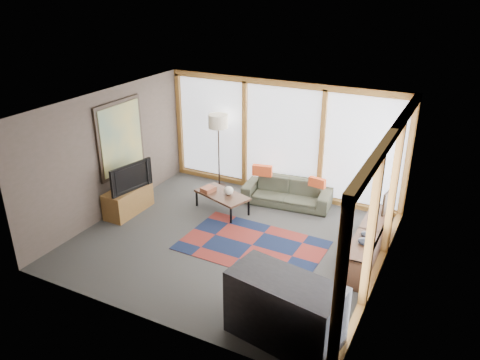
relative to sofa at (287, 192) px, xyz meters
The scene contains 17 objects.
ground 2.00m from the sofa, 100.49° to the right, with size 5.50×5.50×0.00m, color #30302E.
room_envelope 1.88m from the sofa, 84.52° to the right, with size 5.52×5.02×2.62m.
rug 1.94m from the sofa, 87.58° to the right, with size 2.59×1.67×0.01m, color maroon.
sofa is the anchor object (origin of this frame).
pillow_left 0.73m from the sofa, behind, with size 0.44×0.13×0.24m, color #CF481F.
pillow_right 0.76m from the sofa, ahead, with size 0.36×0.11×0.20m, color #CF481F.
floor_lamp 1.87m from the sofa, behind, with size 0.45×0.45×1.77m, color black, non-canonical shape.
coffee_table 1.44m from the sofa, 140.05° to the right, with size 1.17×0.58×0.39m, color #352415, non-canonical shape.
book_stack 1.72m from the sofa, 146.41° to the right, with size 0.23×0.29×0.10m, color brown.
vase 1.33m from the sofa, 137.48° to the right, with size 0.21×0.21×0.18m, color beige.
bookshelf 2.46m from the sofa, 32.80° to the right, with size 0.40×2.20×0.55m, color #352415, non-canonical shape.
bowl_a 2.80m from the sofa, 41.55° to the right, with size 0.20×0.20×0.10m, color black.
bowl_b 2.59m from the sofa, 37.83° to the right, with size 0.14×0.14×0.07m, color black.
shelf_picture 2.30m from the sofa, 14.74° to the right, with size 0.04×0.33×0.43m, color black.
tv_console 3.40m from the sofa, 146.31° to the right, with size 0.47×1.12×0.56m, color brown.
television 3.39m from the sofa, 145.17° to the right, with size 1.02×0.13×0.59m, color black.
bar_counter 4.21m from the sofa, 68.79° to the right, with size 1.54×0.72×0.97m, color black.
Camera 1 is at (3.64, -6.73, 4.60)m, focal length 35.00 mm.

